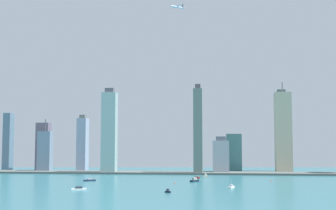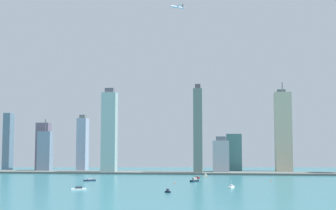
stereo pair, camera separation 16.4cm
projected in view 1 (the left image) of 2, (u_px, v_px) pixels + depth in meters
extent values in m
plane|color=#2C6771|center=(167.00, 210.00, 324.52)|extent=(6000.00, 6000.00, 0.00)
cube|color=#545B59|center=(201.00, 173.00, 757.89)|extent=(996.65, 57.90, 3.12)
cube|color=#437576|center=(234.00, 153.00, 807.73)|extent=(26.32, 13.03, 65.57)
cube|color=#BFA3A7|center=(235.00, 157.00, 862.09)|extent=(16.27, 16.64, 48.02)
cube|color=#C1B89B|center=(283.00, 133.00, 788.62)|extent=(26.89, 25.74, 134.43)
cylinder|color=#4C4C51|center=(282.00, 87.00, 795.32)|extent=(1.60, 1.60, 17.54)
cube|color=gray|center=(282.00, 132.00, 851.96)|extent=(23.76, 22.16, 140.27)
cube|color=#516463|center=(281.00, 92.00, 858.44)|extent=(14.26, 13.29, 6.68)
cube|color=slate|center=(8.00, 142.00, 856.76)|extent=(13.43, 18.44, 104.53)
cube|color=#9ABBB8|center=(109.00, 133.00, 768.35)|extent=(23.57, 18.11, 131.96)
cube|color=#575460|center=(110.00, 90.00, 774.49)|extent=(14.14, 10.87, 7.37)
cube|color=slate|center=(198.00, 131.00, 751.12)|extent=(14.19, 18.54, 136.20)
cube|color=#574E58|center=(198.00, 87.00, 757.45)|extent=(8.52, 11.13, 7.24)
cube|color=#7489A1|center=(45.00, 152.00, 809.50)|extent=(22.68, 15.34, 69.96)
cylinder|color=#4C4C51|center=(45.00, 125.00, 813.49)|extent=(1.60, 1.60, 20.71)
cube|color=#98A6C1|center=(83.00, 145.00, 827.07)|extent=(16.49, 20.85, 93.39)
cube|color=#5D6360|center=(83.00, 117.00, 831.45)|extent=(9.89, 12.51, 6.06)
cube|color=#A2A9B5|center=(221.00, 157.00, 769.49)|extent=(26.44, 27.02, 53.41)
cube|color=#525B6B|center=(221.00, 139.00, 772.14)|extent=(15.86, 16.21, 6.75)
cube|color=slate|center=(43.00, 147.00, 844.24)|extent=(23.09, 17.63, 86.40)
cube|color=#0F2131|center=(194.00, 181.00, 587.50)|extent=(11.01, 13.87, 2.28)
cube|color=#A5A79E|center=(194.00, 179.00, 587.73)|extent=(5.80, 6.71, 2.98)
cube|color=#152138|center=(90.00, 180.00, 601.18)|extent=(14.63, 12.63, 1.79)
cube|color=#8F9BA7|center=(90.00, 179.00, 601.33)|extent=(7.12, 6.45, 1.50)
cube|color=beige|center=(206.00, 176.00, 682.39)|extent=(7.35, 3.07, 2.09)
cube|color=silver|center=(206.00, 174.00, 682.60)|extent=(3.32, 1.84, 2.84)
cylinder|color=silver|center=(206.00, 172.00, 682.89)|extent=(0.24, 0.24, 3.72)
cube|color=white|center=(79.00, 189.00, 475.54)|extent=(16.01, 10.58, 1.62)
cube|color=#29323F|center=(79.00, 187.00, 475.71)|extent=(7.56, 6.01, 2.09)
cube|color=black|center=(168.00, 192.00, 448.93)|extent=(6.24, 5.33, 1.55)
cube|color=#3A3742|center=(168.00, 190.00, 449.10)|extent=(3.04, 2.73, 2.22)
cylinder|color=silver|center=(168.00, 187.00, 449.34)|extent=(0.24, 0.24, 3.29)
cube|color=white|center=(231.00, 187.00, 499.80)|extent=(6.94, 13.05, 1.92)
cube|color=#9395AF|center=(231.00, 185.00, 499.96)|extent=(3.84, 6.00, 1.77)
cylinder|color=silver|center=(231.00, 182.00, 500.28)|extent=(0.24, 0.24, 5.50)
cube|color=#B42A27|center=(197.00, 178.00, 647.28)|extent=(7.10, 3.40, 2.27)
cube|color=#9BA3B2|center=(197.00, 176.00, 647.46)|extent=(3.21, 2.16, 1.92)
cone|color=#E54C19|center=(271.00, 180.00, 596.34)|extent=(1.28, 1.28, 2.60)
cone|color=#E54C19|center=(175.00, 183.00, 559.96)|extent=(1.41, 1.41, 1.95)
cylinder|color=silver|center=(177.00, 7.00, 717.42)|extent=(19.22, 16.01, 2.55)
sphere|color=silver|center=(171.00, 6.00, 711.59)|extent=(2.55, 2.55, 2.55)
cube|color=silver|center=(177.00, 6.00, 717.53)|extent=(16.39, 19.61, 0.50)
cube|color=silver|center=(183.00, 8.00, 722.36)|extent=(6.50, 7.47, 0.40)
cube|color=#2D333D|center=(183.00, 6.00, 722.66)|extent=(1.83, 1.60, 5.00)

